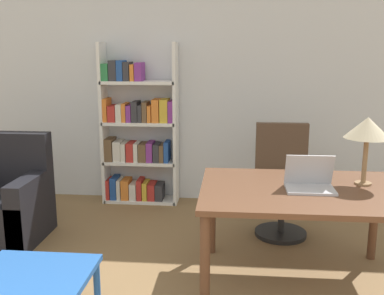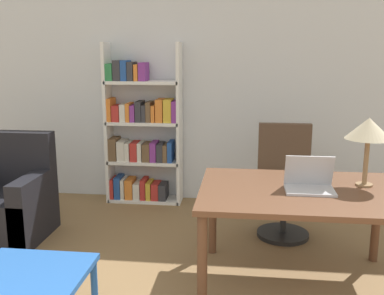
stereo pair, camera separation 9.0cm
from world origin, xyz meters
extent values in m
cube|color=silver|center=(0.00, 4.53, 1.35)|extent=(8.00, 0.06, 2.70)
cube|color=brown|center=(0.72, 2.56, 0.74)|extent=(1.49, 1.08, 0.04)
cylinder|color=brown|center=(0.04, 2.08, 0.36)|extent=(0.07, 0.07, 0.72)
cylinder|color=brown|center=(0.04, 3.04, 0.36)|extent=(0.07, 0.07, 0.72)
cylinder|color=brown|center=(1.41, 3.04, 0.36)|extent=(0.07, 0.07, 0.72)
cube|color=#B2B2B7|center=(0.77, 2.51, 0.77)|extent=(0.35, 0.25, 0.02)
cube|color=#B2B2B7|center=(0.77, 2.60, 0.89)|extent=(0.35, 0.09, 0.24)
cube|color=#19233D|center=(0.77, 2.60, 0.89)|extent=(0.31, 0.08, 0.21)
cylinder|color=olive|center=(1.20, 2.71, 0.76)|extent=(0.12, 0.12, 0.01)
cylinder|color=olive|center=(1.20, 2.71, 0.94)|extent=(0.04, 0.04, 0.34)
cone|color=#C6B793|center=(1.20, 2.71, 1.19)|extent=(0.34, 0.34, 0.16)
cylinder|color=black|center=(0.69, 3.47, 0.02)|extent=(0.49, 0.49, 0.04)
cylinder|color=#262626|center=(0.69, 3.47, 0.21)|extent=(0.06, 0.06, 0.35)
cube|color=#4C3828|center=(0.69, 3.47, 0.44)|extent=(0.53, 0.53, 0.10)
cube|color=#4C3828|center=(0.69, 3.69, 0.77)|extent=(0.50, 0.08, 0.58)
cube|color=#2356A3|center=(-0.94, 1.64, 0.46)|extent=(0.67, 0.56, 0.04)
cylinder|color=#2356A3|center=(-1.24, 1.89, 0.22)|extent=(0.04, 0.04, 0.44)
cylinder|color=#2356A3|center=(-0.64, 1.89, 0.22)|extent=(0.04, 0.04, 0.44)
cube|color=black|center=(-1.94, 3.12, 0.22)|extent=(0.78, 0.74, 0.44)
cube|color=black|center=(-1.94, 3.41, 0.71)|extent=(0.78, 0.16, 0.54)
cube|color=black|center=(-1.63, 3.12, 0.31)|extent=(0.16, 0.74, 0.63)
cube|color=white|center=(-1.27, 4.34, 0.92)|extent=(0.04, 0.28, 1.84)
cube|color=white|center=(-0.44, 4.34, 0.92)|extent=(0.04, 0.28, 1.84)
cube|color=white|center=(-0.86, 4.34, 0.02)|extent=(0.83, 0.28, 0.04)
cube|color=#B72D28|center=(-1.23, 4.34, 0.15)|extent=(0.04, 0.24, 0.23)
cube|color=#234C99|center=(-1.17, 4.34, 0.16)|extent=(0.07, 0.24, 0.26)
cube|color=silver|center=(-1.11, 4.34, 0.15)|extent=(0.04, 0.24, 0.23)
cube|color=orange|center=(-1.03, 4.34, 0.15)|extent=(0.09, 0.24, 0.23)
cube|color=silver|center=(-0.94, 4.34, 0.13)|extent=(0.08, 0.24, 0.19)
cube|color=#B72D28|center=(-0.86, 4.34, 0.15)|extent=(0.06, 0.24, 0.24)
cube|color=gold|center=(-0.80, 4.34, 0.14)|extent=(0.05, 0.24, 0.21)
cube|color=#B72D28|center=(-0.72, 4.34, 0.13)|extent=(0.08, 0.24, 0.19)
cube|color=#333338|center=(-0.63, 4.34, 0.13)|extent=(0.08, 0.24, 0.18)
cube|color=white|center=(-0.86, 4.34, 0.48)|extent=(0.83, 0.28, 0.04)
cube|color=brown|center=(-1.21, 4.34, 0.63)|extent=(0.09, 0.24, 0.26)
cube|color=silver|center=(-1.11, 4.34, 0.61)|extent=(0.09, 0.24, 0.23)
cube|color=silver|center=(-1.04, 4.34, 0.60)|extent=(0.05, 0.24, 0.21)
cube|color=#B72D28|center=(-0.96, 4.34, 0.60)|extent=(0.08, 0.24, 0.22)
cube|color=silver|center=(-0.89, 4.34, 0.60)|extent=(0.05, 0.24, 0.21)
cube|color=brown|center=(-0.82, 4.34, 0.60)|extent=(0.09, 0.24, 0.21)
cube|color=#7F338C|center=(-0.73, 4.34, 0.61)|extent=(0.07, 0.24, 0.22)
cube|color=#333338|center=(-0.66, 4.34, 0.60)|extent=(0.07, 0.24, 0.21)
cube|color=brown|center=(-0.60, 4.34, 0.60)|extent=(0.05, 0.24, 0.20)
cube|color=#234C99|center=(-0.54, 4.34, 0.61)|extent=(0.05, 0.24, 0.23)
cube|color=white|center=(-0.86, 4.34, 0.94)|extent=(0.83, 0.28, 0.04)
cube|color=orange|center=(-1.23, 4.34, 1.09)|extent=(0.05, 0.24, 0.26)
cube|color=#B72D28|center=(-1.16, 4.34, 1.05)|extent=(0.09, 0.24, 0.18)
cube|color=silver|center=(-1.08, 4.34, 1.06)|extent=(0.06, 0.24, 0.20)
cube|color=orange|center=(-1.02, 4.34, 1.06)|extent=(0.05, 0.24, 0.21)
cube|color=#7F338C|center=(-0.96, 4.34, 1.05)|extent=(0.05, 0.24, 0.19)
cube|color=#333338|center=(-0.90, 4.34, 1.07)|extent=(0.07, 0.24, 0.23)
cube|color=#333338|center=(-0.83, 4.34, 1.05)|extent=(0.05, 0.24, 0.19)
cube|color=brown|center=(-0.78, 4.34, 1.07)|extent=(0.05, 0.24, 0.23)
cube|color=orange|center=(-0.73, 4.34, 1.05)|extent=(0.04, 0.24, 0.19)
cube|color=orange|center=(-0.66, 4.34, 1.09)|extent=(0.08, 0.24, 0.26)
cube|color=gold|center=(-0.56, 4.34, 1.09)|extent=(0.09, 0.24, 0.26)
cube|color=#7F338C|center=(-0.49, 4.34, 1.08)|extent=(0.05, 0.24, 0.24)
cube|color=white|center=(-0.86, 4.34, 1.40)|extent=(0.83, 0.28, 0.04)
cube|color=#2D7F47|center=(-1.22, 4.34, 1.51)|extent=(0.08, 0.24, 0.19)
cube|color=#333338|center=(-1.13, 4.34, 1.53)|extent=(0.08, 0.24, 0.23)
cube|color=#234C99|center=(-1.05, 4.34, 1.53)|extent=(0.07, 0.24, 0.23)
cube|color=#333338|center=(-0.97, 4.34, 1.52)|extent=(0.07, 0.24, 0.21)
cube|color=orange|center=(-0.91, 4.34, 1.51)|extent=(0.05, 0.24, 0.18)
cube|color=#7F338C|center=(-0.84, 4.34, 1.52)|extent=(0.08, 0.24, 0.20)
camera|label=1|loc=(0.20, -0.66, 1.75)|focal=42.00mm
camera|label=2|loc=(0.29, -0.65, 1.75)|focal=42.00mm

